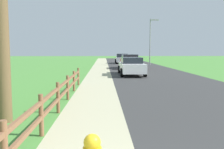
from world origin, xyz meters
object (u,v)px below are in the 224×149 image
(parked_car_red, at_px, (129,61))
(parked_car_silver, at_px, (122,59))
(parked_suv_white, at_px, (131,66))
(street_lamp, at_px, (151,38))

(parked_car_red, distance_m, parked_car_silver, 10.60)
(parked_suv_white, relative_size, street_lamp, 0.81)
(parked_car_red, height_order, street_lamp, street_lamp)
(parked_car_silver, relative_size, street_lamp, 0.71)
(street_lamp, bearing_deg, parked_suv_white, -107.81)
(parked_car_red, bearing_deg, street_lamp, 57.94)
(parked_suv_white, relative_size, parked_car_red, 1.05)
(parked_car_silver, bearing_deg, street_lamp, -55.35)
(parked_suv_white, distance_m, street_lamp, 13.67)
(parked_suv_white, xyz_separation_m, street_lamp, (4.08, 12.71, 2.95))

